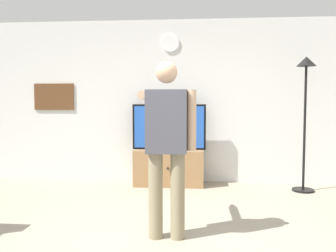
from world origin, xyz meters
name	(u,v)px	position (x,y,z in m)	size (l,w,h in m)	color
back_wall	(179,101)	(0.00, 2.95, 1.35)	(6.40, 0.10, 2.70)	silver
tv_stand	(169,167)	(-0.14, 2.60, 0.29)	(1.10, 0.45, 0.57)	#997047
television	(169,127)	(-0.14, 2.65, 0.94)	(1.18, 0.07, 0.73)	black
wall_clock	(170,43)	(-0.14, 2.89, 2.31)	(0.29, 0.29, 0.03)	white
framed_picture	(54,97)	(-2.14, 2.90, 1.43)	(0.69, 0.04, 0.45)	brown
floor_lamp	(305,96)	(1.90, 2.38, 1.43)	(0.32, 0.32, 2.00)	black
person_standing_nearer_lamp	(167,140)	(0.01, 0.42, 0.97)	(0.57, 0.78, 1.72)	gray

